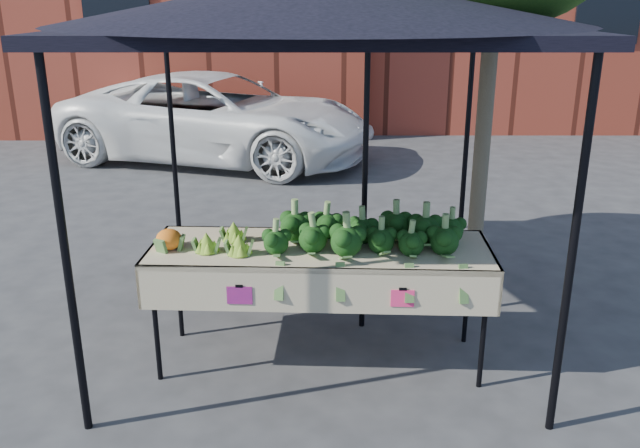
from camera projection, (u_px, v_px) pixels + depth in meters
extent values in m
plane|color=#2F2F31|center=(300.00, 356.00, 4.98)|extent=(90.00, 90.00, 0.00)
cube|color=beige|center=(320.00, 304.00, 4.79)|extent=(2.43, 0.90, 0.90)
cube|color=#F22D8C|center=(242.00, 297.00, 4.33)|extent=(0.17, 0.01, 0.12)
cube|color=#FD3071|center=(405.00, 297.00, 4.32)|extent=(0.17, 0.01, 0.12)
ellipsoid|color=black|center=(366.00, 228.00, 4.62)|extent=(1.47, 0.57, 0.26)
ellipsoid|color=#9CB434|center=(225.00, 234.00, 4.60)|extent=(0.43, 0.47, 0.20)
ellipsoid|color=orange|center=(169.00, 237.00, 4.57)|extent=(0.20, 0.20, 0.18)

